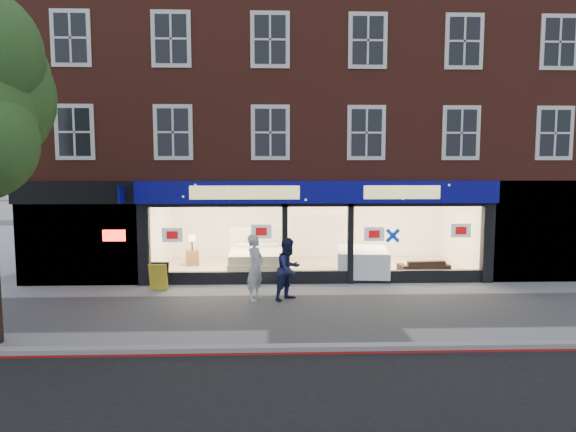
{
  "coord_description": "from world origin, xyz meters",
  "views": [
    {
      "loc": [
        -1.52,
        -13.11,
        3.82
      ],
      "look_at": [
        -0.97,
        2.5,
        2.24
      ],
      "focal_mm": 32.0,
      "sensor_mm": 36.0,
      "label": 1
    }
  ],
  "objects": [
    {
      "name": "a_board",
      "position": [
        -4.9,
        2.32,
        0.42
      ],
      "size": [
        0.57,
        0.39,
        0.85
      ],
      "primitive_type": "cube",
      "rotation": [
        0.0,
        0.0,
        -0.06
      ],
      "color": "gold",
      "rests_on": "ground"
    },
    {
      "name": "building",
      "position": [
        -0.02,
        6.93,
        6.67
      ],
      "size": [
        19.0,
        8.26,
        10.3
      ],
      "color": "maroon",
      "rests_on": "ground"
    },
    {
      "name": "pedestrian_grey",
      "position": [
        -1.94,
        1.08,
        0.93
      ],
      "size": [
        0.7,
        0.81,
        1.86
      ],
      "primitive_type": "imported",
      "rotation": [
        0.0,
        0.0,
        1.1
      ],
      "color": "#B8BAC0",
      "rests_on": "ground"
    },
    {
      "name": "pedestrian_blue",
      "position": [
        -1.0,
        1.09,
        0.88
      ],
      "size": [
        1.08,
        1.08,
        1.76
      ],
      "primitive_type": "imported",
      "rotation": [
        0.0,
        0.0,
        0.81
      ],
      "color": "#191D46",
      "rests_on": "ground"
    },
    {
      "name": "showroom_floor",
      "position": [
        0.0,
        5.25,
        0.05
      ],
      "size": [
        11.0,
        4.5,
        0.1
      ],
      "primitive_type": "cube",
      "color": "tan",
      "rests_on": "ground"
    },
    {
      "name": "kerb_line",
      "position": [
        0.0,
        -3.1,
        0.01
      ],
      "size": [
        60.0,
        0.1,
        0.01
      ],
      "primitive_type": "cube",
      "color": "#8C0A07",
      "rests_on": "ground"
    },
    {
      "name": "ground",
      "position": [
        0.0,
        0.0,
        0.0
      ],
      "size": [
        120.0,
        120.0,
        0.0
      ],
      "primitive_type": "plane",
      "color": "gray",
      "rests_on": "ground"
    },
    {
      "name": "bedside_table",
      "position": [
        -4.4,
        5.7,
        0.38
      ],
      "size": [
        0.54,
        0.54,
        0.55
      ],
      "primitive_type": "cube",
      "rotation": [
        0.0,
        0.0,
        0.22
      ],
      "color": "brown",
      "rests_on": "showroom_floor"
    },
    {
      "name": "kerb_stone",
      "position": [
        0.0,
        -2.9,
        0.06
      ],
      "size": [
        60.0,
        0.25,
        0.12
      ],
      "primitive_type": "cube",
      "color": "gray",
      "rests_on": "ground"
    },
    {
      "name": "display_bed",
      "position": [
        -2.0,
        4.83,
        0.48
      ],
      "size": [
        2.02,
        2.41,
        1.36
      ],
      "rotation": [
        0.0,
        0.0,
        0.01
      ],
      "color": "beige",
      "rests_on": "showroom_floor"
    },
    {
      "name": "sofa",
      "position": [
        3.7,
        3.9,
        0.35
      ],
      "size": [
        1.74,
        0.82,
        0.49
      ],
      "primitive_type": "imported",
      "rotation": [
        0.0,
        0.0,
        3.24
      ],
      "color": "black",
      "rests_on": "showroom_floor"
    },
    {
      "name": "mattress_stack",
      "position": [
        1.6,
        4.01,
        0.52
      ],
      "size": [
        1.9,
        2.29,
        0.84
      ],
      "rotation": [
        0.0,
        0.0,
        -0.11
      ],
      "color": "white",
      "rests_on": "showroom_floor"
    }
  ]
}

